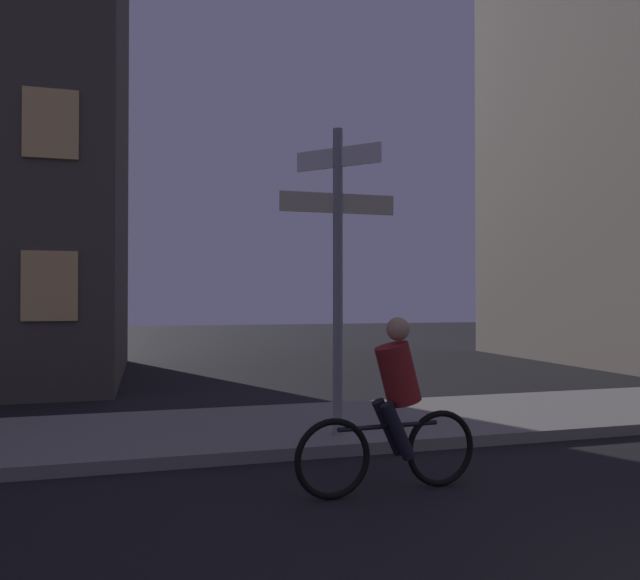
% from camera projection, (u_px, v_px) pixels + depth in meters
% --- Properties ---
extents(sidewalk_kerb, '(40.00, 2.74, 0.14)m').
position_uv_depth(sidewalk_kerb, '(409.00, 421.00, 8.52)').
color(sidewalk_kerb, gray).
rests_on(sidewalk_kerb, ground_plane).
extents(signpost, '(1.45, 0.83, 3.71)m').
position_uv_depth(signpost, '(338.00, 256.00, 7.39)').
color(signpost, gray).
rests_on(signpost, sidewalk_kerb).
extents(cyclist, '(1.82, 0.35, 1.61)m').
position_uv_depth(cyclist, '(393.00, 411.00, 5.60)').
color(cyclist, black).
rests_on(cyclist, ground_plane).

